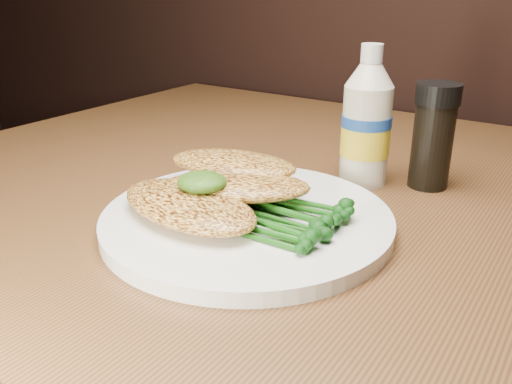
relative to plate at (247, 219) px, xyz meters
The scene contains 8 objects.
plate is the anchor object (origin of this frame).
chicken_front 0.06m from the plate, 134.19° to the right, with size 0.16×0.09×0.03m, color #ECAF4B.
chicken_mid 0.03m from the plate, 151.84° to the left, with size 0.15×0.07×0.02m, color #ECAF4B.
chicken_back 0.07m from the plate, 137.77° to the left, with size 0.14×0.07×0.02m, color #ECAF4B.
pesto_front 0.06m from the plate, 147.18° to the right, with size 0.05×0.04×0.02m, color #143307.
broccolini_bundle 0.04m from the plate, ahead, with size 0.13×0.10×0.02m, color #185111, non-canonical shape.
mayo_bottle 0.19m from the plate, 75.49° to the left, with size 0.06×0.06×0.16m, color beige, non-canonical shape.
pepper_grinder 0.24m from the plate, 61.31° to the left, with size 0.05×0.05×0.12m, color black, non-canonical shape.
Camera 1 is at (0.19, 0.52, 0.98)m, focal length 37.70 mm.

